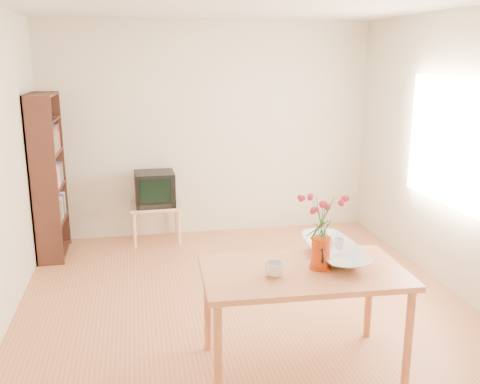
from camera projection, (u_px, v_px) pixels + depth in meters
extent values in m
plane|color=#B56940|center=(247.00, 310.00, 4.73)|extent=(4.50, 4.50, 0.00)
plane|color=beige|center=(209.00, 130.00, 6.55)|extent=(4.00, 0.00, 4.00)
plane|color=beige|center=(356.00, 269.00, 2.27)|extent=(4.00, 0.00, 4.00)
plane|color=beige|center=(465.00, 157.00, 4.78)|extent=(0.00, 4.50, 4.50)
plane|color=white|center=(446.00, 141.00, 5.04)|extent=(0.00, 1.30, 1.30)
cube|color=#CC7246|center=(303.00, 272.00, 3.68)|extent=(1.42, 0.85, 0.04)
cylinder|color=#CC7246|center=(218.00, 355.00, 3.35)|extent=(0.06, 0.06, 0.71)
cylinder|color=#CC7246|center=(408.00, 339.00, 3.55)|extent=(0.06, 0.06, 0.71)
cylinder|color=#CC7246|center=(207.00, 307.00, 4.00)|extent=(0.06, 0.06, 0.71)
cylinder|color=#CC7246|center=(369.00, 295.00, 4.19)|extent=(0.06, 0.06, 0.71)
cube|color=#E4AC80|center=(155.00, 206.00, 6.36)|extent=(0.60, 0.45, 0.03)
cylinder|color=#E4AC80|center=(134.00, 230.00, 6.19)|extent=(0.04, 0.04, 0.43)
cylinder|color=#E4AC80|center=(179.00, 228.00, 6.29)|extent=(0.04, 0.04, 0.43)
cylinder|color=#E4AC80|center=(134.00, 221.00, 6.55)|extent=(0.04, 0.04, 0.43)
cylinder|color=#E4AC80|center=(177.00, 219.00, 6.64)|extent=(0.04, 0.04, 0.43)
cube|color=#341711|center=(43.00, 184.00, 5.50)|extent=(0.28, 0.02, 1.80)
cube|color=#341711|center=(53.00, 170.00, 6.15)|extent=(0.28, 0.03, 1.80)
cube|color=#341711|center=(35.00, 177.00, 5.80)|extent=(0.02, 0.70, 1.80)
cube|color=#341711|center=(55.00, 251.00, 6.04)|extent=(0.27, 0.65, 0.02)
cube|color=#341711|center=(52.00, 221.00, 5.95)|extent=(0.27, 0.65, 0.02)
cube|color=#341711|center=(49.00, 187.00, 5.85)|extent=(0.27, 0.65, 0.02)
cube|color=#341711|center=(46.00, 153.00, 5.76)|extent=(0.27, 0.65, 0.02)
cube|color=#341711|center=(43.00, 120.00, 5.67)|extent=(0.27, 0.65, 0.02)
cube|color=#341711|center=(41.00, 95.00, 5.61)|extent=(0.27, 0.65, 0.02)
cylinder|color=#BD360B|center=(321.00, 254.00, 3.67)|extent=(0.13, 0.13, 0.22)
cylinder|color=#BD360B|center=(320.00, 267.00, 3.70)|extent=(0.15, 0.15, 0.02)
cylinder|color=#BD360B|center=(321.00, 238.00, 3.65)|extent=(0.14, 0.14, 0.01)
cone|color=#BD360B|center=(326.00, 244.00, 3.60)|extent=(0.06, 0.07, 0.06)
torus|color=black|center=(315.00, 248.00, 3.74)|extent=(0.04, 0.10, 0.10)
imported|color=white|center=(274.00, 269.00, 3.55)|extent=(0.18, 0.18, 0.10)
imported|color=white|center=(335.00, 224.00, 3.86)|extent=(0.53, 0.53, 0.50)
imported|color=white|center=(330.00, 230.00, 3.87)|extent=(0.10, 0.10, 0.07)
imported|color=white|center=(340.00, 229.00, 3.90)|extent=(0.07, 0.07, 0.07)
cube|color=black|center=(155.00, 189.00, 6.31)|extent=(0.47, 0.43, 0.40)
cube|color=black|center=(154.00, 185.00, 6.37)|extent=(0.33, 0.24, 0.28)
cube|color=black|center=(155.00, 191.00, 6.10)|extent=(0.36, 0.02, 0.28)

